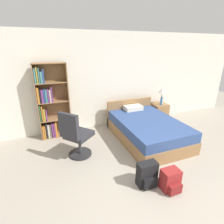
{
  "coord_description": "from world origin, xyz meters",
  "views": [
    {
      "loc": [
        -1.6,
        -1.36,
        2.21
      ],
      "look_at": [
        -0.3,
        1.98,
        0.86
      ],
      "focal_mm": 28.0,
      "sensor_mm": 36.0,
      "label": 1
    }
  ],
  "objects_px": {
    "office_chair": "(76,136)",
    "backpack_red": "(171,180)",
    "table_lamp": "(162,91)",
    "nightstand": "(158,112)",
    "bookshelf": "(50,104)",
    "backpack_black": "(147,175)",
    "bed": "(146,128)",
    "water_bottle": "(161,101)"
  },
  "relations": [
    {
      "from": "office_chair",
      "to": "backpack_red",
      "type": "relative_size",
      "value": 2.91
    },
    {
      "from": "office_chair",
      "to": "table_lamp",
      "type": "distance_m",
      "value": 3.03
    },
    {
      "from": "nightstand",
      "to": "table_lamp",
      "type": "bearing_deg",
      "value": -11.86
    },
    {
      "from": "bookshelf",
      "to": "backpack_black",
      "type": "distance_m",
      "value": 2.81
    },
    {
      "from": "backpack_red",
      "to": "bed",
      "type": "bearing_deg",
      "value": 71.75
    },
    {
      "from": "backpack_black",
      "to": "nightstand",
      "type": "bearing_deg",
      "value": 51.25
    },
    {
      "from": "bed",
      "to": "office_chair",
      "type": "bearing_deg",
      "value": -173.84
    },
    {
      "from": "bookshelf",
      "to": "backpack_red",
      "type": "relative_size",
      "value": 5.19
    },
    {
      "from": "office_chair",
      "to": "water_bottle",
      "type": "height_order",
      "value": "office_chair"
    },
    {
      "from": "bookshelf",
      "to": "nightstand",
      "type": "xyz_separation_m",
      "value": [
        3.17,
        -0.1,
        -0.6
      ]
    },
    {
      "from": "table_lamp",
      "to": "backpack_black",
      "type": "bearing_deg",
      "value": -129.72
    },
    {
      "from": "table_lamp",
      "to": "office_chair",
      "type": "bearing_deg",
      "value": -159.97
    },
    {
      "from": "nightstand",
      "to": "backpack_red",
      "type": "bearing_deg",
      "value": -121.36
    },
    {
      "from": "bed",
      "to": "bookshelf",
      "type": "bearing_deg",
      "value": 156.7
    },
    {
      "from": "backpack_red",
      "to": "water_bottle",
      "type": "bearing_deg",
      "value": 57.81
    },
    {
      "from": "water_bottle",
      "to": "backpack_black",
      "type": "distance_m",
      "value": 2.84
    },
    {
      "from": "backpack_red",
      "to": "backpack_black",
      "type": "distance_m",
      "value": 0.38
    },
    {
      "from": "bed",
      "to": "backpack_red",
      "type": "bearing_deg",
      "value": -108.25
    },
    {
      "from": "office_chair",
      "to": "nightstand",
      "type": "bearing_deg",
      "value": 20.6
    },
    {
      "from": "nightstand",
      "to": "backpack_black",
      "type": "bearing_deg",
      "value": -128.75
    },
    {
      "from": "water_bottle",
      "to": "backpack_black",
      "type": "bearing_deg",
      "value": -129.88
    },
    {
      "from": "bookshelf",
      "to": "water_bottle",
      "type": "distance_m",
      "value": 3.16
    },
    {
      "from": "backpack_black",
      "to": "office_chair",
      "type": "bearing_deg",
      "value": 127.45
    },
    {
      "from": "table_lamp",
      "to": "backpack_red",
      "type": "distance_m",
      "value": 3.04
    },
    {
      "from": "bookshelf",
      "to": "bed",
      "type": "relative_size",
      "value": 0.91
    },
    {
      "from": "bed",
      "to": "backpack_red",
      "type": "height_order",
      "value": "bed"
    },
    {
      "from": "table_lamp",
      "to": "bookshelf",
      "type": "bearing_deg",
      "value": 178.02
    },
    {
      "from": "backpack_red",
      "to": "bookshelf",
      "type": "bearing_deg",
      "value": 122.57
    },
    {
      "from": "water_bottle",
      "to": "backpack_red",
      "type": "distance_m",
      "value": 2.85
    },
    {
      "from": "bed",
      "to": "nightstand",
      "type": "distance_m",
      "value": 1.29
    },
    {
      "from": "bed",
      "to": "office_chair",
      "type": "relative_size",
      "value": 1.97
    },
    {
      "from": "bed",
      "to": "table_lamp",
      "type": "height_order",
      "value": "table_lamp"
    },
    {
      "from": "table_lamp",
      "to": "water_bottle",
      "type": "distance_m",
      "value": 0.31
    },
    {
      "from": "bookshelf",
      "to": "office_chair",
      "type": "bearing_deg",
      "value": -70.22
    },
    {
      "from": "table_lamp",
      "to": "backpack_black",
      "type": "xyz_separation_m",
      "value": [
        -1.87,
        -2.26,
        -0.76
      ]
    },
    {
      "from": "table_lamp",
      "to": "backpack_red",
      "type": "xyz_separation_m",
      "value": [
        -1.57,
        -2.48,
        -0.79
      ]
    },
    {
      "from": "bed",
      "to": "nightstand",
      "type": "height_order",
      "value": "bed"
    },
    {
      "from": "table_lamp",
      "to": "water_bottle",
      "type": "xyz_separation_m",
      "value": [
        -0.08,
        -0.11,
        -0.28
      ]
    },
    {
      "from": "bed",
      "to": "backpack_black",
      "type": "xyz_separation_m",
      "value": [
        -0.84,
        -1.42,
        -0.07
      ]
    },
    {
      "from": "bookshelf",
      "to": "bed",
      "type": "bearing_deg",
      "value": -23.3
    },
    {
      "from": "bed",
      "to": "backpack_black",
      "type": "distance_m",
      "value": 1.66
    },
    {
      "from": "bookshelf",
      "to": "table_lamp",
      "type": "height_order",
      "value": "bookshelf"
    }
  ]
}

